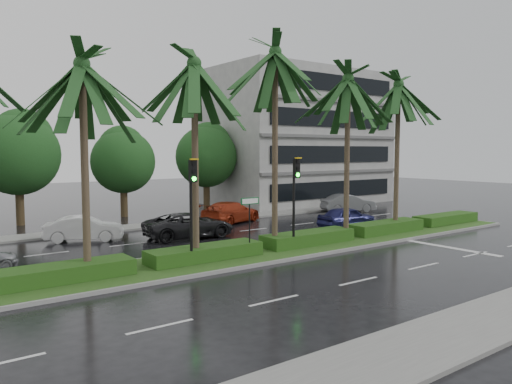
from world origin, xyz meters
TOP-DOWN VIEW (x-y plane):
  - ground at (0.00, 0.00)m, footprint 120.00×120.00m
  - near_sidewalk at (0.00, -10.20)m, footprint 40.00×2.40m
  - far_sidewalk at (0.00, 12.00)m, footprint 40.00×2.00m
  - median at (0.00, 1.00)m, footprint 36.00×4.00m
  - hedge at (0.00, 1.00)m, footprint 35.20×1.40m
  - lane_markings at (3.04, -0.43)m, footprint 34.00×13.06m
  - palm_row at (-1.25, 1.02)m, footprint 26.30×4.20m
  - signal_median_left at (-4.00, 0.30)m, footprint 0.34×0.42m
  - signal_median_right at (1.50, 0.30)m, footprint 0.34×0.42m
  - street_sign at (-1.00, 0.48)m, footprint 0.95×0.09m
  - bg_trees at (0.55, 17.59)m, footprint 33.26×5.48m
  - building at (17.00, 18.00)m, footprint 16.00×10.00m
  - car_white at (-5.50, 9.36)m, footprint 2.99×4.26m
  - car_darkgrey at (-0.50, 6.88)m, footprint 2.75×5.22m
  - car_red at (4.50, 10.24)m, footprint 3.67×5.34m
  - car_blue at (9.00, 4.00)m, footprint 1.66×4.00m
  - car_grey at (15.23, 9.67)m, footprint 2.89×4.49m

SIDE VIEW (x-z plane):
  - ground at x=0.00m, z-range 0.00..0.00m
  - lane_markings at x=3.04m, z-range 0.00..0.01m
  - near_sidewalk at x=0.00m, z-range 0.00..0.12m
  - far_sidewalk at x=0.00m, z-range 0.00..0.12m
  - median at x=0.00m, z-range 0.00..0.16m
  - hedge at x=0.00m, z-range 0.15..0.75m
  - car_white at x=-5.50m, z-range 0.00..1.33m
  - car_blue at x=9.00m, z-range 0.00..1.36m
  - car_grey at x=15.23m, z-range 0.00..1.40m
  - car_darkgrey at x=-0.50m, z-range 0.00..1.40m
  - car_red at x=4.50m, z-range 0.00..1.44m
  - street_sign at x=-1.00m, z-range 0.82..3.42m
  - signal_median_left at x=-4.00m, z-range 0.82..5.18m
  - signal_median_right at x=1.50m, z-range 0.82..5.18m
  - bg_trees at x=0.55m, z-range 0.79..8.71m
  - building at x=17.00m, z-range 0.00..12.00m
  - palm_row at x=-1.25m, z-range 2.85..12.92m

